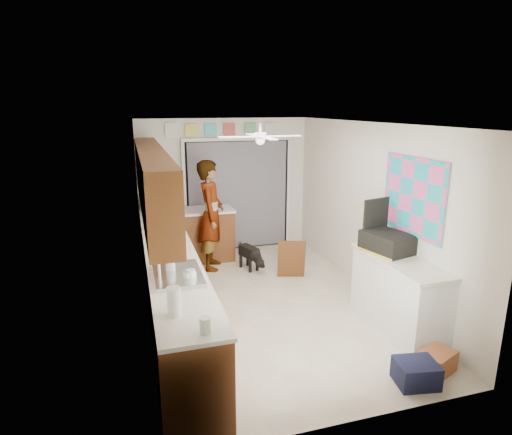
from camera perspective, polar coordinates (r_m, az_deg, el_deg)
floor at (r=6.23m, az=1.06°, el=-11.20°), size 5.00×5.00×0.00m
ceiling at (r=5.61m, az=1.19°, el=12.45°), size 5.00×5.00×0.00m
wall_back at (r=8.16m, az=-4.20°, el=4.28°), size 3.20×0.00×3.20m
wall_front at (r=3.62m, az=13.32°, el=-9.69°), size 3.20×0.00×3.20m
wall_left at (r=5.54m, az=-14.87°, el=-1.20°), size 0.00×5.00×5.00m
wall_right at (r=6.45m, az=14.81°, el=1.02°), size 0.00×5.00×5.00m
left_base_cabinets at (r=5.82m, az=-11.36°, el=-8.58°), size 0.60×4.80×0.90m
left_countertop at (r=5.65m, az=-11.50°, el=-4.19°), size 0.62×4.80×0.04m
upper_cabinets at (r=5.62m, az=-13.67°, el=4.86°), size 0.32×4.00×0.80m
sink_basin at (r=4.70m, az=-10.38°, el=-7.60°), size 0.50×0.76×0.06m
faucet at (r=4.66m, az=-12.78°, el=-6.71°), size 0.03×0.03×0.22m
peninsula_base at (r=7.78m, az=-6.90°, el=-2.38°), size 1.00×0.60×0.90m
peninsula_top at (r=7.65m, az=-7.01°, el=0.98°), size 1.04×0.64×0.04m
back_opening_recess at (r=8.22m, az=-2.42°, el=2.96°), size 2.00×0.06×2.10m
curtain_panel at (r=8.18m, az=-2.35°, el=2.91°), size 1.90×0.03×2.05m
door_trim_left at (r=8.01m, az=-9.47°, el=2.46°), size 0.06×0.04×2.10m
door_trim_right at (r=8.49m, az=4.33°, el=3.32°), size 0.06×0.04×2.10m
door_trim_head at (r=8.04m, az=-2.45°, el=10.41°), size 2.10×0.04×0.06m
header_frame_0 at (r=7.90m, az=-8.64°, el=11.49°), size 0.22×0.02×0.22m
header_frame_1 at (r=7.95m, az=-6.09°, el=11.59°), size 0.22×0.02×0.22m
header_frame_2 at (r=8.02m, az=-3.58°, el=11.67°), size 0.22×0.02×0.22m
header_frame_3 at (r=8.12m, az=-0.77°, el=11.73°), size 0.22×0.02×0.22m
header_frame_4 at (r=8.24m, az=1.96°, el=11.77°), size 0.22×0.02×0.22m
route66_sign at (r=7.86m, az=-11.21°, el=11.36°), size 0.22×0.02×0.26m
right_counter_base at (r=5.62m, az=18.41°, el=-9.93°), size 0.50×1.40×0.90m
right_counter_top at (r=5.44m, az=18.72°, el=-5.44°), size 0.54×1.44×0.04m
abstract_painting at (r=5.54m, az=20.20°, el=2.65°), size 0.03×1.15×0.95m
ceiling_fan at (r=5.81m, az=0.57°, el=10.75°), size 1.14×1.14×0.24m
microwave at (r=7.78m, az=-12.94°, el=2.13°), size 0.48×0.58×0.28m
soap_bottle at (r=4.76m, az=-11.37°, el=-5.73°), size 0.15×0.15×0.28m
cup at (r=4.56m, az=-8.84°, el=-7.68°), size 0.17×0.17×0.11m
jar_a at (r=4.54m, az=-8.66°, el=-7.68°), size 0.12×0.12×0.13m
jar_b at (r=3.57m, az=-6.79°, el=-14.10°), size 0.10×0.10×0.14m
paper_towel_roll at (r=3.84m, az=-10.87°, el=-10.97°), size 0.15×0.15×0.27m
suitcase at (r=5.60m, az=17.07°, el=-3.17°), size 0.57×0.67×0.25m
suitcase_rim at (r=5.63m, az=16.98°, el=-4.24°), size 0.57×0.67×0.02m
suitcase_lid at (r=5.76m, az=15.69°, el=0.03°), size 0.41×0.13×0.50m
cardboard_box at (r=5.11m, az=22.97°, el=-17.27°), size 0.44×0.39×0.23m
navy_crate at (r=4.84m, az=20.56°, el=-18.84°), size 0.45×0.40×0.24m
cabinet_door_panel at (r=6.93m, az=4.74°, el=-5.54°), size 0.47×0.28×0.65m
man at (r=7.23m, az=-6.01°, el=0.30°), size 0.62×0.78×1.87m
dog at (r=7.33m, az=-0.95°, el=-5.20°), size 0.42×0.63×0.45m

